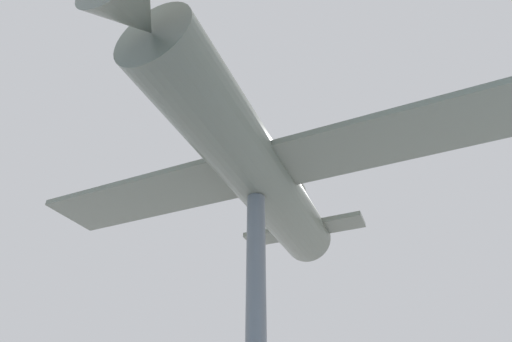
% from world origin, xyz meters
% --- Properties ---
extents(support_pylon_central, '(0.49, 0.49, 7.32)m').
position_xyz_m(support_pylon_central, '(0.00, 0.00, 3.66)').
color(support_pylon_central, slate).
rests_on(support_pylon_central, ground_plane).
extents(suspended_airplane, '(14.13, 11.83, 3.18)m').
position_xyz_m(suspended_airplane, '(0.06, 0.24, 8.22)').
color(suspended_airplane, slate).
rests_on(suspended_airplane, support_pylon_central).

